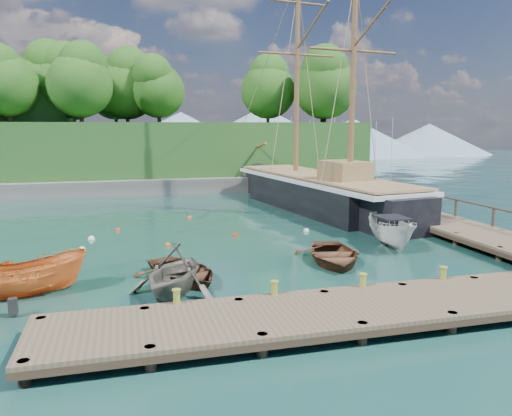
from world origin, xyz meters
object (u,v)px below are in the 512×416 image
Objects in this scene: schooner at (320,195)px; rowboat_2 at (333,262)px; cabin_boat_white at (391,246)px; rowboat_0 at (183,279)px; motorboat_orange at (29,295)px; rowboat_1 at (174,294)px.

rowboat_2 is at bearing -117.95° from schooner.
schooner is at bearing 97.99° from cabin_boat_white.
cabin_boat_white is (10.33, 2.58, 0.00)m from rowboat_0.
rowboat_0 is at bearing -160.59° from rowboat_2.
rowboat_0 is 0.95× the size of rowboat_2.
motorboat_orange reaches higher than rowboat_2.
rowboat_1 is at bearing -147.04° from cabin_boat_white.
cabin_boat_white is at bearing -101.67° from schooner.
schooner is (0.67, 10.63, 1.02)m from cabin_boat_white.
rowboat_2 is 11.87m from motorboat_orange.
motorboat_orange is 15.95m from cabin_boat_white.
schooner is at bearing 80.39° from rowboat_1.
rowboat_0 is 1.00× the size of motorboat_orange.
schooner reaches higher than rowboat_2.
rowboat_2 is at bearing -142.65° from cabin_boat_white.
rowboat_0 is 0.92× the size of cabin_boat_white.
rowboat_1 reaches higher than cabin_boat_white.
cabin_boat_white is (3.84, 1.85, 0.00)m from rowboat_2.
rowboat_0 is 0.16× the size of schooner.
cabin_boat_white is at bearing -94.90° from motorboat_orange.
rowboat_1 is at bearing -148.17° from rowboat_2.
rowboat_2 is (6.98, 2.38, 0.00)m from rowboat_1.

